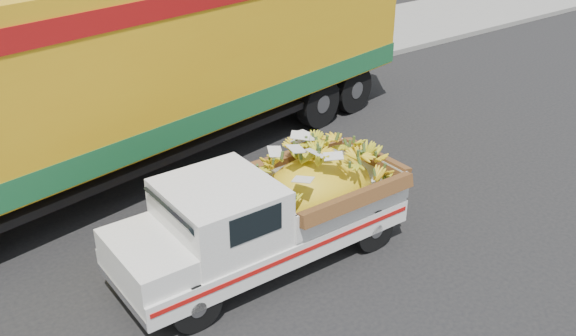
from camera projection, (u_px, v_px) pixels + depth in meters
ground at (303, 262)px, 9.67m from camera, size 100.00×100.00×0.00m
curb at (122, 119)px, 14.42m from camera, size 60.00×0.25×0.15m
sidewalk at (87, 92)px, 15.92m from camera, size 60.00×4.00×0.14m
pickup_truck at (281, 208)px, 9.46m from camera, size 4.42×1.64×1.54m
semi_trailer at (153, 59)px, 11.63m from camera, size 12.08×4.62×3.80m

